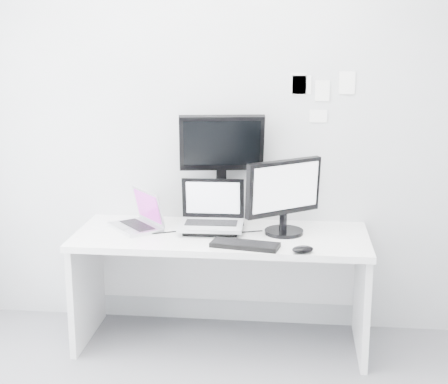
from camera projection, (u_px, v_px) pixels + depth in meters
The scene contains 14 objects.
back_wall at pixel (227, 126), 4.28m from camera, with size 3.60×3.60×0.00m, color silver.
desk at pixel (221, 289), 4.17m from camera, with size 1.80×0.70×0.73m, color white.
macbook at pixel (135, 209), 4.16m from camera, with size 0.34×0.25×0.25m, color silver.
speaker at pixel (202, 208), 4.37m from camera, with size 0.08×0.08×0.16m, color black.
dell_laptop at pixel (211, 207), 4.08m from camera, with size 0.39×0.31×0.33m, color silver.
rear_monitor at pixel (222, 167), 4.25m from camera, with size 0.54×0.19×0.73m, color black.
samsung_monitor at pixel (285, 196), 4.04m from camera, with size 0.52×0.24×0.48m, color black.
keyboard at pixel (245, 245), 3.83m from camera, with size 0.39×0.14×0.03m, color black.
mouse at pixel (303, 249), 3.73m from camera, with size 0.13×0.08×0.04m, color black.
wall_note_0 at pixel (298, 84), 4.16m from camera, with size 0.10×0.00×0.14m, color white.
wall_note_1 at pixel (322, 91), 4.16m from camera, with size 0.09×0.00×0.13m, color white.
wall_note_2 at pixel (347, 83), 4.13m from camera, with size 0.10×0.00×0.14m, color white.
wall_note_3 at pixel (318, 116), 4.20m from camera, with size 0.11×0.00×0.08m, color white.
wall_note_4 at pixel (302, 85), 4.16m from camera, with size 0.12×0.00×0.12m, color white.
Camera 1 is at (0.44, -2.64, 1.94)m, focal length 53.36 mm.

